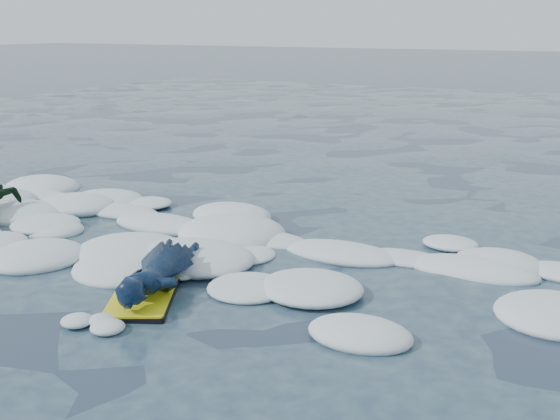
{
  "coord_description": "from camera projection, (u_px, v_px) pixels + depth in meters",
  "views": [
    {
      "loc": [
        3.47,
        -5.3,
        2.41
      ],
      "look_at": [
        -0.02,
        1.6,
        0.33
      ],
      "focal_mm": 45.0,
      "sensor_mm": 36.0,
      "label": 1
    }
  ],
  "objects": [
    {
      "name": "foam_band",
      "position": [
        258.0,
        252.0,
        7.59
      ],
      "size": [
        12.0,
        3.1,
        0.3
      ],
      "primitive_type": null,
      "color": "white",
      "rests_on": "ground"
    },
    {
      "name": "ground",
      "position": [
        207.0,
        283.0,
        6.7
      ],
      "size": [
        120.0,
        120.0,
        0.0
      ],
      "primitive_type": "plane",
      "color": "#1A2B40",
      "rests_on": "ground"
    },
    {
      "name": "prone_woman_unit",
      "position": [
        157.0,
        274.0,
        6.36
      ],
      "size": [
        0.93,
        1.59,
        0.38
      ],
      "rotation": [
        0.0,
        0.0,
        2.04
      ],
      "color": "black",
      "rests_on": "ground"
    }
  ]
}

